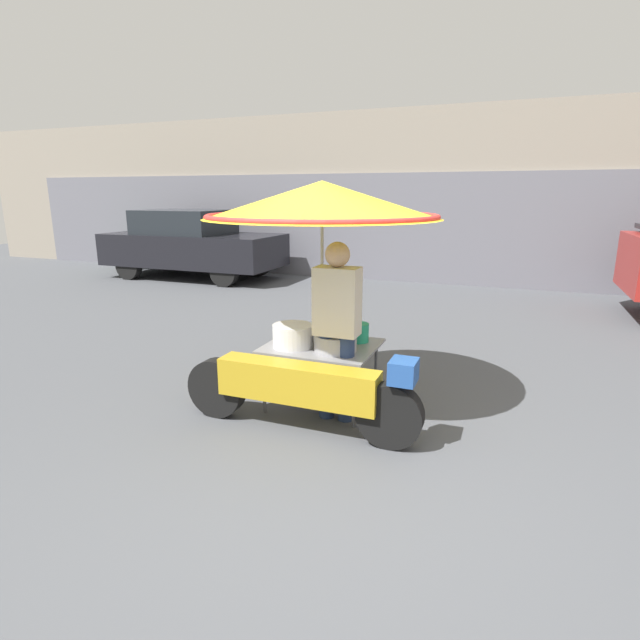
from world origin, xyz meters
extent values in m
plane|color=#4C4F54|center=(0.00, 0.00, 0.00)|extent=(36.00, 36.00, 0.00)
cube|color=gray|center=(0.00, 9.23, 1.87)|extent=(28.00, 2.00, 3.75)
cube|color=slate|center=(0.00, 8.20, 1.20)|extent=(23.80, 0.06, 2.40)
cylinder|color=black|center=(0.27, 0.55, 0.27)|extent=(0.53, 0.14, 0.53)
cylinder|color=black|center=(-1.31, 0.55, 0.27)|extent=(0.53, 0.14, 0.53)
cube|color=#B7931E|center=(-0.52, 0.55, 0.43)|extent=(1.40, 0.24, 0.32)
cube|color=#234C93|center=(0.37, 0.55, 0.65)|extent=(0.20, 0.24, 0.18)
cylinder|color=black|center=(-0.52, 1.37, 0.24)|extent=(0.48, 0.14, 0.48)
cylinder|color=#515156|center=(-0.09, 0.77, 0.29)|extent=(0.03, 0.03, 0.58)
cylinder|color=#515156|center=(-0.09, 1.48, 0.29)|extent=(0.03, 0.03, 0.58)
cylinder|color=#515156|center=(-0.95, 0.77, 0.29)|extent=(0.03, 0.03, 0.58)
cylinder|color=#515156|center=(-0.95, 1.48, 0.29)|extent=(0.03, 0.03, 0.58)
cube|color=gray|center=(-0.52, 1.12, 0.59)|extent=(1.01, 0.83, 0.02)
cylinder|color=#B2B2B7|center=(-0.52, 1.12, 1.17)|extent=(0.03, 0.03, 1.15)
cone|color=yellow|center=(-0.52, 1.12, 1.91)|extent=(2.08, 2.08, 0.32)
torus|color=red|center=(-0.52, 1.12, 1.77)|extent=(2.02, 2.02, 0.05)
cylinder|color=silver|center=(-0.75, 0.98, 0.70)|extent=(0.38, 0.38, 0.21)
cylinder|color=#939399|center=(-0.34, 1.00, 0.67)|extent=(0.38, 0.38, 0.15)
cylinder|color=#1E936B|center=(-0.24, 1.35, 0.68)|extent=(0.21, 0.21, 0.18)
cylinder|color=navy|center=(-0.38, 0.89, 0.39)|extent=(0.14, 0.14, 0.78)
cylinder|color=navy|center=(-0.20, 0.89, 0.39)|extent=(0.14, 0.14, 0.78)
cube|color=beige|center=(-0.29, 0.89, 1.07)|extent=(0.38, 0.22, 0.58)
sphere|color=tan|center=(-0.29, 0.89, 1.47)|extent=(0.21, 0.21, 0.21)
cylinder|color=black|center=(-4.73, 6.15, 0.31)|extent=(0.62, 0.20, 0.62)
cylinder|color=black|center=(-4.73, 7.68, 0.31)|extent=(0.62, 0.20, 0.62)
cylinder|color=black|center=(-7.31, 6.15, 0.31)|extent=(0.62, 0.20, 0.62)
cylinder|color=black|center=(-7.31, 7.68, 0.31)|extent=(0.62, 0.20, 0.62)
cube|color=black|center=(-6.02, 6.91, 0.68)|extent=(4.17, 1.80, 0.73)
cube|color=#1E2328|center=(-6.23, 6.91, 1.31)|extent=(2.00, 1.58, 0.55)
cylinder|color=brown|center=(-8.59, 7.50, 0.11)|extent=(0.42, 0.42, 0.22)
sphere|color=#1E5B2D|center=(-8.59, 7.50, 0.57)|extent=(0.83, 0.83, 0.83)
camera|label=1|loc=(1.08, -3.01, 1.96)|focal=28.00mm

